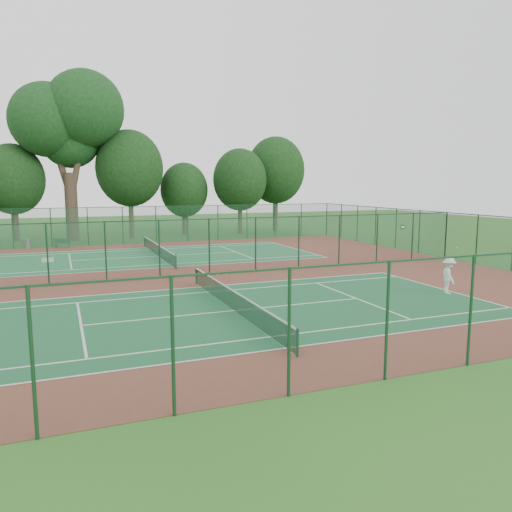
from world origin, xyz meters
The scene contains 19 objects.
ground centered at (0.00, 0.00, 0.00)m, with size 120.00×120.00×0.00m, color #285A1C.
red_pad centered at (0.00, 0.00, 0.01)m, with size 40.00×36.00×0.01m, color maroon.
court_near centered at (0.00, -9.00, 0.01)m, with size 23.77×10.97×0.01m, color #1B552F.
court_far centered at (0.00, 9.00, 0.01)m, with size 23.77×10.97×0.01m, color #206839.
fence_north centered at (0.00, 18.00, 1.76)m, with size 40.00×0.09×3.50m.
fence_south centered at (0.00, -18.00, 1.76)m, with size 40.00×0.09×3.50m.
fence_east centered at (20.00, 0.00, 1.76)m, with size 0.09×36.00×3.50m.
fence_divider centered at (0.00, 0.00, 1.76)m, with size 40.00×0.09×3.50m.
tennis_net_near centered at (0.00, -9.00, 0.54)m, with size 0.10×12.90×0.97m.
tennis_net_far centered at (0.00, 9.00, 0.54)m, with size 0.10×12.90×0.97m.
player_near centered at (11.38, -9.75, 0.95)m, with size 1.21×0.69×1.87m, color white.
trash_bin centered at (-9.62, 17.60, 0.41)m, with size 0.44×0.44×0.79m, color slate.
bench centered at (-6.85, 17.10, 0.44)m, with size 1.39×0.57×0.83m.
kit_bag centered at (-7.91, 9.03, 0.16)m, with size 0.78×0.29×0.29m, color silver.
stray_ball_a centered at (2.43, -0.58, 0.05)m, with size 0.07×0.07×0.07m, color yellow.
stray_ball_b centered at (4.60, -0.96, 0.05)m, with size 0.07×0.07×0.07m, color #A7C12C.
stray_ball_c centered at (1.87, -0.50, 0.05)m, with size 0.07×0.07×0.07m, color #CEE535.
big_tree centered at (-5.67, 23.67, 11.73)m, with size 10.78×7.89×16.56m.
evergreen_row centered at (0.50, 24.25, 0.00)m, with size 39.00×5.00×12.00m, color black, non-canonical shape.
Camera 1 is at (-6.98, -29.42, 5.63)m, focal length 35.00 mm.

